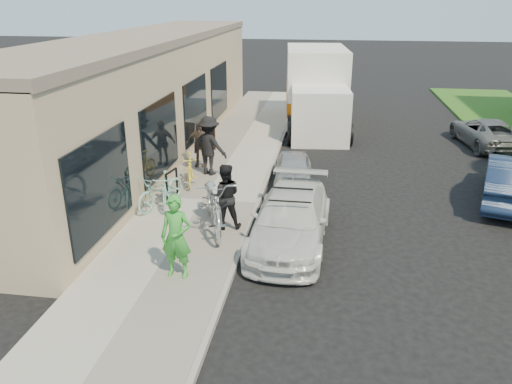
{
  "coord_description": "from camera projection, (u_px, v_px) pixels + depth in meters",
  "views": [
    {
      "loc": [
        1.41,
        -9.6,
        5.5
      ],
      "look_at": [
        -0.26,
        1.53,
        1.05
      ],
      "focal_mm": 35.0,
      "sensor_mm": 36.0,
      "label": 1
    }
  ],
  "objects": [
    {
      "name": "tandem_bike",
      "position": [
        214.0,
        202.0,
        12.08
      ],
      "size": [
        1.73,
        2.77,
        1.37
      ],
      "primitive_type": "imported",
      "rotation": [
        0.0,
        0.0,
        0.34
      ],
      "color": "silver",
      "rests_on": "sidewalk"
    },
    {
      "name": "sandwich_board",
      "position": [
        208.0,
        137.0,
        18.39
      ],
      "size": [
        0.68,
        0.69,
        0.93
      ],
      "rotation": [
        0.0,
        0.0,
        0.23
      ],
      "color": "black",
      "rests_on": "sidewalk"
    },
    {
      "name": "ground",
      "position": [
        258.0,
        262.0,
        11.04
      ],
      "size": [
        120.0,
        120.0,
        0.0
      ],
      "primitive_type": "plane",
      "color": "black",
      "rests_on": "ground"
    },
    {
      "name": "sidewalk",
      "position": [
        203.0,
        202.0,
        14.05
      ],
      "size": [
        3.0,
        34.0,
        0.15
      ],
      "primitive_type": "cube",
      "color": "#A29D91",
      "rests_on": "ground"
    },
    {
      "name": "bystander_b",
      "position": [
        199.0,
        144.0,
        16.5
      ],
      "size": [
        0.9,
        0.4,
        1.52
      ],
      "primitive_type": "imported",
      "rotation": [
        0.0,
        0.0,
        0.04
      ],
      "color": "#4E4038",
      "rests_on": "sidewalk"
    },
    {
      "name": "man_standing",
      "position": [
        225.0,
        196.0,
        12.05
      ],
      "size": [
        0.92,
        0.79,
        1.64
      ],
      "primitive_type": "imported",
      "rotation": [
        0.0,
        0.0,
        3.38
      ],
      "color": "black",
      "rests_on": "sidewalk"
    },
    {
      "name": "cruiser_bike_c",
      "position": [
        190.0,
        169.0,
        15.03
      ],
      "size": [
        0.79,
        1.59,
        0.92
      ],
      "primitive_type": "imported",
      "rotation": [
        0.0,
        0.0,
        0.24
      ],
      "color": "yellow",
      "rests_on": "sidewalk"
    },
    {
      "name": "far_car_gray",
      "position": [
        486.0,
        132.0,
        19.39
      ],
      "size": [
        2.33,
        4.09,
        1.08
      ],
      "primitive_type": "imported",
      "rotation": [
        0.0,
        0.0,
        3.29
      ],
      "color": "#585B5D",
      "rests_on": "ground"
    },
    {
      "name": "storefront",
      "position": [
        149.0,
        94.0,
        18.34
      ],
      "size": [
        3.6,
        20.0,
        4.22
      ],
      "color": "#C9AE8C",
      "rests_on": "ground"
    },
    {
      "name": "moving_truck",
      "position": [
        316.0,
        92.0,
        22.1
      ],
      "size": [
        3.17,
        7.01,
        3.35
      ],
      "rotation": [
        0.0,
        0.0,
        0.1
      ],
      "color": "white",
      "rests_on": "ground"
    },
    {
      "name": "cruiser_bike_b",
      "position": [
        161.0,
        190.0,
        13.41
      ],
      "size": [
        1.23,
        1.94,
        0.96
      ],
      "primitive_type": "imported",
      "rotation": [
        0.0,
        0.0,
        -0.36
      ],
      "color": "#84C5B7",
      "rests_on": "sidewalk"
    },
    {
      "name": "woman_rider",
      "position": [
        176.0,
        237.0,
        9.91
      ],
      "size": [
        0.67,
        0.46,
        1.75
      ],
      "primitive_type": "imported",
      "rotation": [
        0.0,
        0.0,
        -0.07
      ],
      "color": "green",
      "rests_on": "sidewalk"
    },
    {
      "name": "cruiser_bike_a",
      "position": [
        165.0,
        190.0,
        13.45
      ],
      "size": [
        0.8,
        1.58,
        0.91
      ],
      "primitive_type": "imported",
      "rotation": [
        0.0,
        0.0,
        0.25
      ],
      "color": "#84C5B7",
      "rests_on": "sidewalk"
    },
    {
      "name": "bike_rack",
      "position": [
        172.0,
        182.0,
        13.8
      ],
      "size": [
        0.17,
        0.62,
        0.88
      ],
      "rotation": [
        0.0,
        0.0,
        -0.2
      ],
      "color": "black",
      "rests_on": "sidewalk"
    },
    {
      "name": "curb",
      "position": [
        257.0,
        205.0,
        13.84
      ],
      "size": [
        0.12,
        34.0,
        0.13
      ],
      "primitive_type": "cube",
      "color": "gray",
      "rests_on": "ground"
    },
    {
      "name": "bystander_a",
      "position": [
        209.0,
        146.0,
        15.69
      ],
      "size": [
        1.38,
        1.08,
        1.88
      ],
      "primitive_type": "imported",
      "rotation": [
        0.0,
        0.0,
        2.78
      ],
      "color": "black",
      "rests_on": "sidewalk"
    },
    {
      "name": "sedan_silver",
      "position": [
        293.0,
        171.0,
        15.22
      ],
      "size": [
        1.4,
        3.0,
        0.99
      ],
      "primitive_type": "imported",
      "rotation": [
        0.0,
        0.0,
        0.08
      ],
      "color": "#A0A0A5",
      "rests_on": "ground"
    },
    {
      "name": "sedan_white",
      "position": [
        291.0,
        219.0,
        11.7
      ],
      "size": [
        1.9,
        4.26,
        1.26
      ],
      "rotation": [
        0.0,
        0.0,
        -0.05
      ],
      "color": "silver",
      "rests_on": "ground"
    }
  ]
}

